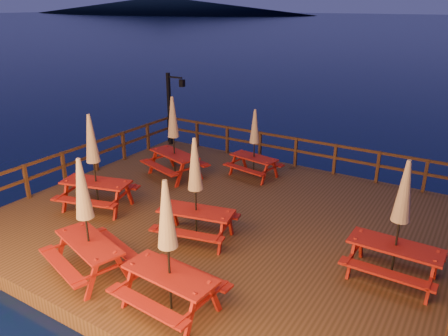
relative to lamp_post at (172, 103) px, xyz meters
The scene contains 13 objects.
ground 7.39m from the lamp_post, 40.16° to the right, with size 500.00×500.00×0.00m, color #051433.
deck 7.33m from the lamp_post, 40.16° to the right, with size 12.00×10.00×0.40m, color #452E16.
deck_piles 7.48m from the lamp_post, 40.16° to the right, with size 11.44×9.44×1.40m.
railing 6.15m from the lamp_post, 27.22° to the right, with size 11.80×9.75×1.10m.
lamp_post is the anchor object (origin of this frame).
headland_left 241.46m from the lamp_post, 129.82° to the left, with size 180.00×84.00×9.00m, color black.
picnic_table_0 6.28m from the lamp_post, 72.45° to the right, with size 2.33×2.09×2.82m.
picnic_table_1 7.99m from the lamp_post, 47.79° to the right, with size 2.17×1.92×2.69m.
picnic_table_2 11.18m from the lamp_post, 26.93° to the right, with size 1.94×1.61×2.75m.
picnic_table_3 9.42m from the lamp_post, 63.01° to the right, with size 2.27×2.05×2.72m.
picnic_table_4 10.63m from the lamp_post, 52.23° to the right, with size 2.02×1.70×2.74m.
picnic_table_5 3.63m from the lamp_post, 51.23° to the right, with size 2.34×2.11×2.79m.
picnic_table_6 4.79m from the lamp_post, 16.67° to the right, with size 1.85×1.61×2.36m.
Camera 1 is at (5.73, -9.29, 6.06)m, focal length 35.00 mm.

